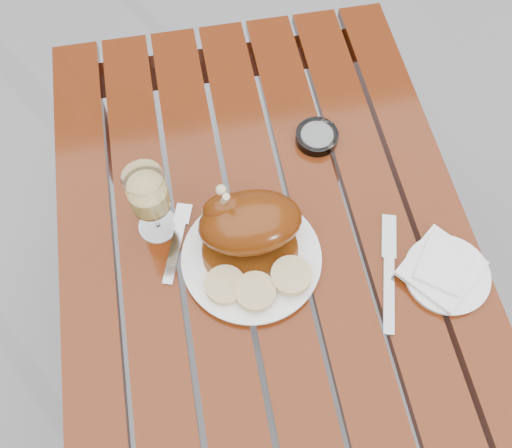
{
  "coord_description": "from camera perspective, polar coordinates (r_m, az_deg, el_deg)",
  "views": [
    {
      "loc": [
        -0.11,
        -0.46,
        1.74
      ],
      "look_at": [
        -0.02,
        0.03,
        0.78
      ],
      "focal_mm": 40.0,
      "sensor_mm": 36.0,
      "label": 1
    }
  ],
  "objects": [
    {
      "name": "ground",
      "position": [
        1.81,
        0.76,
        -12.39
      ],
      "size": [
        60.0,
        60.0,
        0.0
      ],
      "primitive_type": "plane",
      "color": "slate",
      "rests_on": "ground"
    },
    {
      "name": "table",
      "position": [
        1.45,
        0.93,
        -8.51
      ],
      "size": [
        0.8,
        1.2,
        0.75
      ],
      "primitive_type": "cube",
      "color": "#67270C",
      "rests_on": "ground"
    },
    {
      "name": "dinner_plate",
      "position": [
        1.08,
        -0.46,
        -3.48
      ],
      "size": [
        0.33,
        0.33,
        0.02
      ],
      "primitive_type": "cylinder",
      "rotation": [
        0.0,
        0.0,
        0.3
      ],
      "color": "white",
      "rests_on": "table"
    },
    {
      "name": "roast_duck",
      "position": [
        1.05,
        -0.94,
        0.18
      ],
      "size": [
        0.19,
        0.19,
        0.14
      ],
      "color": "#552609",
      "rests_on": "dinner_plate"
    },
    {
      "name": "bread_dumplings",
      "position": [
        1.04,
        0.11,
        -6.03
      ],
      "size": [
        0.2,
        0.1,
        0.02
      ],
      "color": "tan",
      "rests_on": "dinner_plate"
    },
    {
      "name": "wine_glass",
      "position": [
        1.06,
        -10.46,
        2.04
      ],
      "size": [
        0.1,
        0.1,
        0.18
      ],
      "primitive_type": "cylinder",
      "rotation": [
        0.0,
        0.0,
        0.32
      ],
      "color": "#F2D56E",
      "rests_on": "table"
    },
    {
      "name": "side_plate",
      "position": [
        1.13,
        18.51,
        -4.83
      ],
      "size": [
        0.19,
        0.19,
        0.01
      ],
      "primitive_type": "cylinder",
      "rotation": [
        0.0,
        0.0,
        0.21
      ],
      "color": "white",
      "rests_on": "table"
    },
    {
      "name": "napkin",
      "position": [
        1.12,
        18.05,
        -4.22
      ],
      "size": [
        0.18,
        0.18,
        0.01
      ],
      "primitive_type": "cube",
      "rotation": [
        0.0,
        0.0,
        0.66
      ],
      "color": "white",
      "rests_on": "side_plate"
    },
    {
      "name": "ashtray",
      "position": [
        1.23,
        6.1,
        8.66
      ],
      "size": [
        0.12,
        0.12,
        0.02
      ],
      "primitive_type": "cylinder",
      "rotation": [
        0.0,
        0.0,
        -0.34
      ],
      "color": "#B2B7BC",
      "rests_on": "table"
    },
    {
      "name": "fork",
      "position": [
        1.11,
        -8.03,
        -2.22
      ],
      "size": [
        0.07,
        0.16,
        0.01
      ],
      "primitive_type": "cube",
      "rotation": [
        0.0,
        0.0,
        -0.32
      ],
      "color": "gray",
      "rests_on": "table"
    },
    {
      "name": "knife",
      "position": [
        1.1,
        13.14,
        -5.56
      ],
      "size": [
        0.08,
        0.2,
        0.01
      ],
      "primitive_type": "cube",
      "rotation": [
        0.0,
        0.0,
        -0.29
      ],
      "color": "gray",
      "rests_on": "table"
    }
  ]
}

